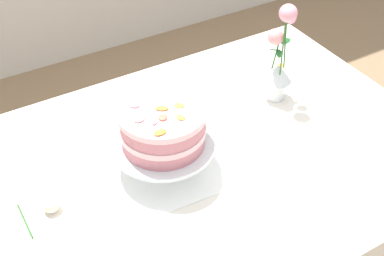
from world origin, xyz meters
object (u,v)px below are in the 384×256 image
at_px(cake_stand, 163,147).
at_px(layer_cake, 162,126).
at_px(dining_table, 213,179).
at_px(fallen_rose, 50,205).
at_px(flower_vase, 279,62).

height_order(cake_stand, layer_cake, layer_cake).
distance_m(dining_table, cake_stand, 0.23).
height_order(dining_table, fallen_rose, fallen_rose).
relative_size(dining_table, cake_stand, 4.83).
xyz_separation_m(flower_vase, fallen_rose, (-0.82, -0.10, -0.12)).
relative_size(layer_cake, fallen_rose, 1.88).
xyz_separation_m(layer_cake, fallen_rose, (-0.34, 0.01, -0.14)).
distance_m(layer_cake, fallen_rose, 0.36).
distance_m(cake_stand, fallen_rose, 0.34).
xyz_separation_m(dining_table, cake_stand, (-0.15, 0.04, 0.17)).
distance_m(dining_table, layer_cake, 0.29).
bearing_deg(cake_stand, flower_vase, 12.91).
bearing_deg(cake_stand, fallen_rose, 178.62).
bearing_deg(flower_vase, layer_cake, -167.08).
bearing_deg(dining_table, cake_stand, 165.94).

